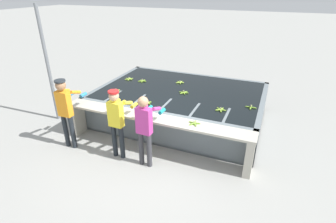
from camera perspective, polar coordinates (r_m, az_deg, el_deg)
ground_plane at (r=6.24m, az=-4.07°, el=-9.49°), size 80.00×80.00×0.00m
wash_tank at (r=7.66m, az=2.63°, el=1.49°), size 4.59×3.24×0.91m
work_ledge at (r=6.06m, az=-3.32°, el=-3.38°), size 4.59×0.45×0.91m
worker_0 at (r=6.49m, az=-21.38°, el=0.89°), size 0.42×0.73×1.73m
worker_1 at (r=5.82m, az=-11.07°, el=-1.36°), size 0.42×0.72×1.63m
worker_2 at (r=5.46m, az=-5.03°, el=-3.01°), size 0.43×0.72×1.63m
banana_bunch_floating_0 at (r=6.37m, az=11.36°, el=0.41°), size 0.26×0.28×0.08m
banana_bunch_floating_1 at (r=8.44m, az=-8.49°, el=7.03°), size 0.28×0.28×0.08m
banana_bunch_floating_2 at (r=8.21m, az=-5.62°, el=6.65°), size 0.27×0.28×0.08m
banana_bunch_floating_3 at (r=8.05m, az=2.63°, el=6.36°), size 0.27×0.28×0.08m
banana_bunch_floating_4 at (r=6.63m, az=-4.65°, el=1.90°), size 0.28×0.27×0.08m
banana_bunch_floating_5 at (r=7.27m, az=3.45°, el=4.15°), size 0.28×0.26×0.08m
banana_bunch_floating_6 at (r=6.68m, az=17.59°, el=0.90°), size 0.28×0.28×0.08m
banana_bunch_floating_7 at (r=7.53m, az=-11.33°, el=4.47°), size 0.28×0.28×0.08m
banana_bunch_ledge_0 at (r=5.65m, az=5.70°, el=-2.55°), size 0.28×0.27×0.08m
banana_bunch_ledge_1 at (r=6.29m, az=-10.77°, el=0.20°), size 0.27×0.28×0.08m
knife_0 at (r=6.08m, az=-6.13°, el=-0.55°), size 0.34×0.14×0.02m
support_post_left at (r=7.95m, az=-24.66°, el=8.93°), size 0.09×0.09×3.20m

